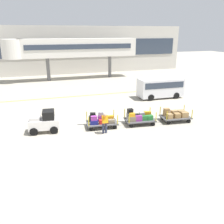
{
  "coord_description": "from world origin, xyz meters",
  "views": [
    {
      "loc": [
        -4.05,
        -15.86,
        6.85
      ],
      "look_at": [
        1.35,
        0.7,
        0.95
      ],
      "focal_mm": 38.04,
      "sensor_mm": 36.0,
      "label": 1
    }
  ],
  "objects_px": {
    "baggage_tug": "(44,122)",
    "safety_cone_near": "(145,85)",
    "baggage_cart_lead": "(101,121)",
    "baggage_handler": "(105,122)",
    "baggage_cart_tail": "(175,115)",
    "shuttle_van": "(160,86)",
    "baggage_cart_middle": "(139,117)"
  },
  "relations": [
    {
      "from": "baggage_tug",
      "to": "shuttle_van",
      "type": "bearing_deg",
      "value": 24.88
    },
    {
      "from": "safety_cone_near",
      "to": "baggage_cart_lead",
      "type": "bearing_deg",
      "value": -128.9
    },
    {
      "from": "baggage_cart_lead",
      "to": "baggage_cart_tail",
      "type": "relative_size",
      "value": 1.0
    },
    {
      "from": "baggage_handler",
      "to": "safety_cone_near",
      "type": "distance_m",
      "value": 15.43
    },
    {
      "from": "baggage_handler",
      "to": "shuttle_van",
      "type": "relative_size",
      "value": 0.32
    },
    {
      "from": "baggage_cart_middle",
      "to": "safety_cone_near",
      "type": "relative_size",
      "value": 5.56
    },
    {
      "from": "baggage_tug",
      "to": "shuttle_van",
      "type": "relative_size",
      "value": 0.45
    },
    {
      "from": "baggage_tug",
      "to": "baggage_cart_middle",
      "type": "xyz_separation_m",
      "value": [
        7.04,
        -0.73,
        -0.21
      ]
    },
    {
      "from": "baggage_cart_lead",
      "to": "safety_cone_near",
      "type": "distance_m",
      "value": 14.42
    },
    {
      "from": "baggage_cart_lead",
      "to": "safety_cone_near",
      "type": "height_order",
      "value": "baggage_cart_lead"
    },
    {
      "from": "baggage_tug",
      "to": "baggage_cart_lead",
      "type": "xyz_separation_m",
      "value": [
        4.06,
        -0.42,
        -0.23
      ]
    },
    {
      "from": "baggage_tug",
      "to": "safety_cone_near",
      "type": "xyz_separation_m",
      "value": [
        13.11,
        10.8,
        -0.48
      ]
    },
    {
      "from": "baggage_tug",
      "to": "safety_cone_near",
      "type": "relative_size",
      "value": 4.01
    },
    {
      "from": "baggage_tug",
      "to": "baggage_handler",
      "type": "relative_size",
      "value": 1.41
    },
    {
      "from": "baggage_cart_lead",
      "to": "baggage_cart_middle",
      "type": "relative_size",
      "value": 1.0
    },
    {
      "from": "baggage_cart_tail",
      "to": "baggage_cart_lead",
      "type": "bearing_deg",
      "value": 174.25
    },
    {
      "from": "baggage_cart_lead",
      "to": "shuttle_van",
      "type": "height_order",
      "value": "shuttle_van"
    },
    {
      "from": "baggage_cart_tail",
      "to": "baggage_handler",
      "type": "relative_size",
      "value": 1.96
    },
    {
      "from": "baggage_cart_lead",
      "to": "baggage_handler",
      "type": "xyz_separation_m",
      "value": [
        -0.04,
        -1.23,
        0.34
      ]
    },
    {
      "from": "baggage_tug",
      "to": "baggage_cart_tail",
      "type": "distance_m",
      "value": 10.17
    },
    {
      "from": "baggage_cart_middle",
      "to": "baggage_cart_tail",
      "type": "bearing_deg",
      "value": -5.48
    },
    {
      "from": "baggage_tug",
      "to": "baggage_cart_tail",
      "type": "xyz_separation_m",
      "value": [
        10.11,
        -1.03,
        -0.24
      ]
    },
    {
      "from": "baggage_tug",
      "to": "baggage_cart_lead",
      "type": "relative_size",
      "value": 0.72
    },
    {
      "from": "baggage_cart_tail",
      "to": "baggage_cart_middle",
      "type": "bearing_deg",
      "value": 174.52
    },
    {
      "from": "baggage_handler",
      "to": "shuttle_van",
      "type": "distance_m",
      "value": 11.28
    },
    {
      "from": "safety_cone_near",
      "to": "baggage_cart_middle",
      "type": "bearing_deg",
      "value": -117.77
    },
    {
      "from": "baggage_cart_middle",
      "to": "baggage_cart_tail",
      "type": "distance_m",
      "value": 3.08
    },
    {
      "from": "baggage_tug",
      "to": "baggage_cart_tail",
      "type": "relative_size",
      "value": 0.72
    },
    {
      "from": "baggage_cart_tail",
      "to": "safety_cone_near",
      "type": "xyz_separation_m",
      "value": [
        3.0,
        11.83,
        -0.24
      ]
    },
    {
      "from": "baggage_cart_middle",
      "to": "baggage_cart_tail",
      "type": "xyz_separation_m",
      "value": [
        3.07,
        -0.29,
        -0.03
      ]
    },
    {
      "from": "baggage_handler",
      "to": "baggage_cart_middle",
      "type": "bearing_deg",
      "value": 16.9
    },
    {
      "from": "baggage_cart_lead",
      "to": "baggage_handler",
      "type": "height_order",
      "value": "baggage_handler"
    }
  ]
}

